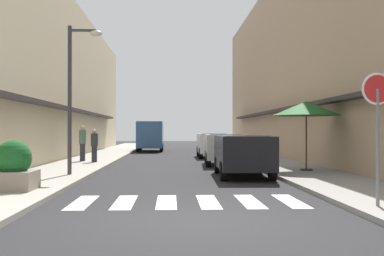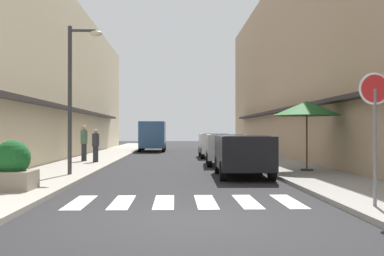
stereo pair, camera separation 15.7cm
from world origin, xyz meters
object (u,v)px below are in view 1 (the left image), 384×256
object	(u,v)px
parked_car_near	(243,151)
parked_car_far	(213,143)
cafe_umbrella	(306,109)
planter_corner	(13,168)
street_lamp	(75,83)
pedestrian_walking_near	(83,142)
round_street_sign	(377,104)
delivery_van	(150,134)
pedestrian_walking_far	(94,145)
parked_car_mid	(224,146)

from	to	relation	value
parked_car_near	parked_car_far	size ratio (longest dim) A/B	1.04
cafe_umbrella	planter_corner	bearing A→B (deg)	-148.80
street_lamp	pedestrian_walking_near	bearing A→B (deg)	98.53
round_street_sign	delivery_van	bearing A→B (deg)	101.39
delivery_van	pedestrian_walking_near	size ratio (longest dim) A/B	3.03
planter_corner	pedestrian_walking_far	xyz separation A→B (m)	(0.32, 10.85, 0.26)
round_street_sign	street_lamp	size ratio (longest dim) A/B	0.52
delivery_van	planter_corner	world-z (taller)	delivery_van
street_lamp	cafe_umbrella	xyz separation A→B (m)	(8.47, 1.26, -0.81)
parked_car_mid	parked_car_far	bearing A→B (deg)	90.00
planter_corner	parked_car_far	bearing A→B (deg)	68.17
parked_car_far	round_street_sign	xyz separation A→B (m)	(1.62, -19.35, 1.25)
parked_car_near	round_street_sign	xyz separation A→B (m)	(1.62, -7.27, 1.25)
round_street_sign	street_lamp	world-z (taller)	street_lamp
street_lamp	parked_car_near	bearing A→B (deg)	0.17
parked_car_mid	round_street_sign	distance (m)	13.21
delivery_van	pedestrian_walking_far	distance (m)	15.08
parked_car_far	pedestrian_walking_near	size ratio (longest dim) A/B	2.29
delivery_van	pedestrian_walking_far	xyz separation A→B (m)	(-2.07, -14.93, -0.45)
pedestrian_walking_near	pedestrian_walking_far	distance (m)	1.06
pedestrian_walking_near	cafe_umbrella	bearing A→B (deg)	-23.79
street_lamp	pedestrian_walking_near	distance (m)	7.74
parked_car_mid	round_street_sign	bearing A→B (deg)	-82.93
parked_car_near	pedestrian_walking_far	bearing A→B (deg)	133.73
cafe_umbrella	parked_car_near	bearing A→B (deg)	-154.65
parked_car_near	pedestrian_walking_near	world-z (taller)	pedestrian_walking_near
delivery_van	pedestrian_walking_near	xyz separation A→B (m)	(-2.78, -14.14, -0.34)
parked_car_near	parked_car_far	xyz separation A→B (m)	(0.00, 12.07, -0.00)
street_lamp	pedestrian_walking_near	xyz separation A→B (m)	(-1.10, 7.33, -2.22)
parked_car_far	round_street_sign	bearing A→B (deg)	-85.22
delivery_van	cafe_umbrella	bearing A→B (deg)	-71.43
round_street_sign	street_lamp	xyz separation A→B (m)	(-7.47, 7.26, 1.12)
parked_car_near	planter_corner	size ratio (longest dim) A/B	3.31
delivery_van	pedestrian_walking_near	distance (m)	14.42
parked_car_far	planter_corner	world-z (taller)	parked_car_far
parked_car_near	delivery_van	distance (m)	21.86
planter_corner	pedestrian_walking_near	xyz separation A→B (m)	(-0.39, 11.63, 0.37)
delivery_van	planter_corner	size ratio (longest dim) A/B	4.24
cafe_umbrella	parked_car_far	bearing A→B (deg)	103.60
pedestrian_walking_far	parked_car_mid	bearing A→B (deg)	14.52
parked_car_far	planter_corner	xyz separation A→B (m)	(-6.57, -16.40, -0.23)
planter_corner	cafe_umbrella	bearing A→B (deg)	31.20
pedestrian_walking_near	planter_corner	bearing A→B (deg)	-79.52
delivery_van	street_lamp	bearing A→B (deg)	-94.48
parked_car_mid	pedestrian_walking_far	xyz separation A→B (m)	(-6.24, 0.75, 0.03)
parked_car_near	street_lamp	size ratio (longest dim) A/B	0.82
street_lamp	pedestrian_walking_near	world-z (taller)	street_lamp
parked_car_near	cafe_umbrella	xyz separation A→B (m)	(2.62, 1.24, 1.55)
parked_car_far	street_lamp	xyz separation A→B (m)	(-5.85, -12.09, 2.36)
round_street_sign	pedestrian_walking_near	world-z (taller)	round_street_sign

